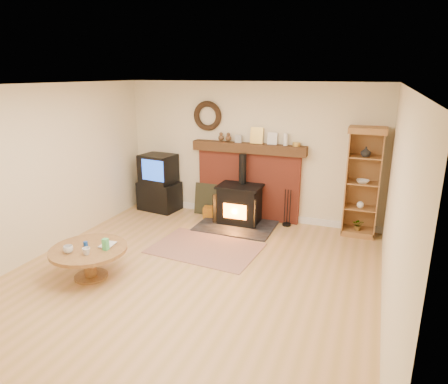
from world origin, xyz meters
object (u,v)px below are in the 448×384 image
at_px(coffee_table, 89,254).
at_px(curio_cabinet, 363,182).
at_px(wood_stove, 239,205).
at_px(tv_unit, 159,184).

bearing_deg(coffee_table, curio_cabinet, 41.46).
height_order(wood_stove, coffee_table, wood_stove).
relative_size(wood_stove, coffee_table, 1.34).
relative_size(curio_cabinet, coffee_table, 1.81).
xyz_separation_m(wood_stove, curio_cabinet, (2.13, 0.28, 0.59)).
bearing_deg(wood_stove, tv_unit, 173.92).
height_order(curio_cabinet, coffee_table, curio_cabinet).
bearing_deg(tv_unit, curio_cabinet, 1.24).
relative_size(wood_stove, curio_cabinet, 0.74).
distance_m(wood_stove, curio_cabinet, 2.23).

